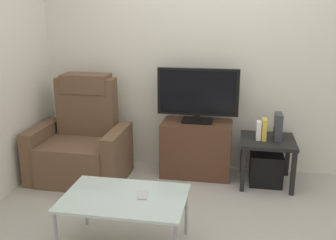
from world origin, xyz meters
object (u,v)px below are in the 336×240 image
at_px(game_console, 278,127).
at_px(book_middle, 264,129).
at_px(tv_stand, 196,148).
at_px(book_leftmost, 259,130).
at_px(subwoofer_box, 266,168).
at_px(coffee_table, 125,200).
at_px(cell_phone, 143,195).
at_px(side_table, 267,146).
at_px(recliner_armchair, 82,143).
at_px(television, 198,94).

bearing_deg(game_console, book_middle, -167.59).
relative_size(tv_stand, book_leftmost, 4.02).
bearing_deg(book_middle, subwoofer_box, 23.37).
bearing_deg(book_leftmost, coffee_table, -126.55).
height_order(subwoofer_box, coffee_table, coffee_table).
xyz_separation_m(book_middle, game_console, (0.14, 0.03, 0.03)).
distance_m(subwoofer_box, book_middle, 0.43).
xyz_separation_m(book_middle, cell_phone, (-0.93, -1.31, -0.16)).
relative_size(book_middle, game_console, 0.80).
xyz_separation_m(tv_stand, side_table, (0.74, -0.10, 0.11)).
height_order(recliner_armchair, game_console, recliner_armchair).
relative_size(tv_stand, side_table, 1.37).
bearing_deg(side_table, book_leftmost, -168.69).
xyz_separation_m(television, side_table, (0.74, -0.12, -0.49)).
bearing_deg(recliner_armchair, cell_phone, -56.95).
height_order(coffee_table, cell_phone, cell_phone).
xyz_separation_m(tv_stand, television, (-0.00, 0.02, 0.60)).
bearing_deg(book_middle, game_console, 12.41).
xyz_separation_m(recliner_armchair, coffee_table, (0.83, -1.21, 0.03)).
bearing_deg(tv_stand, side_table, -8.03).
bearing_deg(book_leftmost, recliner_armchair, -175.59).
relative_size(television, book_middle, 3.97).
bearing_deg(subwoofer_box, tv_stand, 171.97).
relative_size(recliner_armchair, book_middle, 5.02).
bearing_deg(recliner_armchair, coffee_table, -61.80).
xyz_separation_m(tv_stand, book_middle, (0.69, -0.12, 0.29)).
bearing_deg(cell_phone, television, 70.14).
xyz_separation_m(recliner_armchair, game_console, (2.03, 0.17, 0.24)).
xyz_separation_m(book_leftmost, game_console, (0.19, 0.03, 0.04)).
xyz_separation_m(side_table, book_middle, (-0.05, -0.02, 0.18)).
bearing_deg(game_console, cell_phone, -128.56).
relative_size(side_table, cell_phone, 3.60).
relative_size(recliner_armchair, book_leftmost, 5.86).
bearing_deg(subwoofer_box, coffee_table, -128.77).
distance_m(book_leftmost, coffee_table, 1.69).
height_order(television, subwoofer_box, television).
bearing_deg(recliner_armchair, television, 6.99).
height_order(tv_stand, game_console, game_console).
height_order(subwoofer_box, book_middle, book_middle).
distance_m(coffee_table, cell_phone, 0.14).
distance_m(subwoofer_box, coffee_table, 1.78).
bearing_deg(book_leftmost, tv_stand, 168.97).
height_order(book_leftmost, cell_phone, book_leftmost).
bearing_deg(tv_stand, book_leftmost, -11.03).
relative_size(book_leftmost, game_console, 0.69).
relative_size(tv_stand, subwoofer_box, 2.26).
distance_m(television, coffee_table, 1.62).
distance_m(tv_stand, book_leftmost, 0.70).
xyz_separation_m(television, recliner_armchair, (-1.20, -0.28, -0.52)).
distance_m(subwoofer_box, book_leftmost, 0.42).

